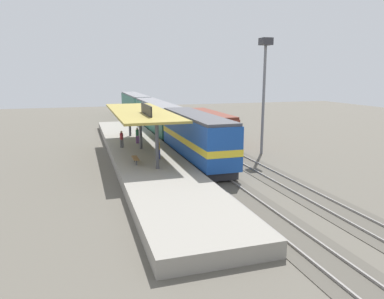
% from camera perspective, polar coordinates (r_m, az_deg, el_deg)
% --- Properties ---
extents(ground_plane, '(120.00, 120.00, 0.00)m').
position_cam_1_polar(ground_plane, '(37.95, 1.86, -0.63)').
color(ground_plane, '#5B564C').
extents(track_near, '(3.20, 110.00, 0.16)m').
position_cam_1_polar(track_near, '(37.35, -1.04, -0.78)').
color(track_near, '#4E4941').
rests_on(track_near, ground).
extents(track_far, '(3.20, 110.00, 0.16)m').
position_cam_1_polar(track_far, '(38.85, 5.49, -0.33)').
color(track_far, '#4E4941').
rests_on(track_far, ground).
extents(platform, '(6.00, 44.00, 0.90)m').
position_cam_1_polar(platform, '(36.29, -8.04, -0.60)').
color(platform, gray).
rests_on(platform, ground).
extents(station_canopy, '(5.20, 18.00, 4.70)m').
position_cam_1_polar(station_canopy, '(35.55, -8.21, 5.81)').
color(station_canopy, '#47474C').
rests_on(station_canopy, platform).
extents(platform_bench, '(0.44, 1.70, 0.50)m').
position_cam_1_polar(platform_bench, '(30.33, -8.94, -1.37)').
color(platform_bench, '#333338').
rests_on(platform_bench, platform).
extents(locomotive, '(2.93, 14.43, 4.44)m').
position_cam_1_polar(locomotive, '(33.53, 0.64, 1.91)').
color(locomotive, '#28282D').
rests_on(locomotive, track_near).
extents(passenger_carriage_front, '(2.90, 20.00, 4.24)m').
position_cam_1_polar(passenger_carriage_front, '(50.81, -5.59, 5.16)').
color(passenger_carriage_front, '#28282D').
rests_on(passenger_carriage_front, track_near).
extents(passenger_carriage_rear, '(2.90, 20.00, 4.24)m').
position_cam_1_polar(passenger_carriage_rear, '(71.21, -9.01, 6.99)').
color(passenger_carriage_rear, '#28282D').
rests_on(passenger_carriage_rear, track_near).
extents(freight_car, '(2.80, 12.00, 3.54)m').
position_cam_1_polar(freight_car, '(43.78, 2.65, 3.67)').
color(freight_car, '#28282D').
rests_on(freight_car, track_far).
extents(light_mast, '(1.10, 1.10, 11.70)m').
position_cam_1_polar(light_mast, '(37.73, 11.41, 11.93)').
color(light_mast, slate).
rests_on(light_mast, ground).
extents(person_waiting, '(0.34, 0.34, 1.71)m').
position_cam_1_polar(person_waiting, '(37.01, -11.08, 1.76)').
color(person_waiting, '#4C4C51').
rests_on(person_waiting, platform).
extents(person_walking, '(0.34, 0.34, 1.71)m').
position_cam_1_polar(person_walking, '(39.02, -8.64, 2.36)').
color(person_walking, '#663375').
rests_on(person_walking, platform).
extents(person_boarding, '(0.34, 0.34, 1.71)m').
position_cam_1_polar(person_boarding, '(31.46, -5.38, 0.16)').
color(person_boarding, navy).
rests_on(person_boarding, platform).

